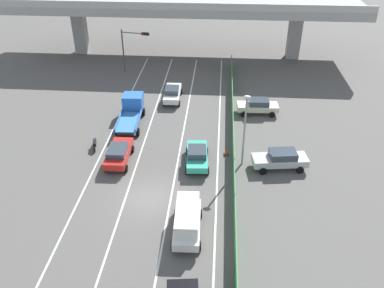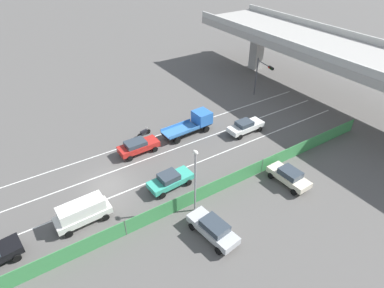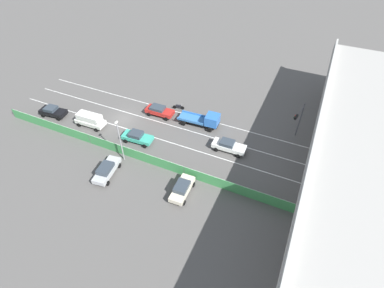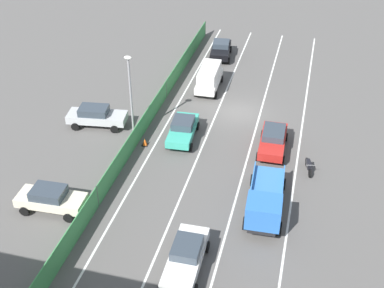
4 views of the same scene
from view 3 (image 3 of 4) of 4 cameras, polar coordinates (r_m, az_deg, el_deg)
ground_plane at (r=48.83m, az=-13.10°, el=4.65°), size 300.00×300.00×0.00m
lane_line_left_edge at (r=49.37m, az=-3.37°, el=6.30°), size 0.14×49.06×0.01m
lane_line_mid_left at (r=46.92m, az=-5.34°, el=3.95°), size 0.14×49.06×0.01m
lane_line_mid_right at (r=44.61m, az=-7.50°, el=1.34°), size 0.14×49.06×0.01m
lane_line_right_edge at (r=42.48m, az=-9.88°, el=-1.54°), size 0.14×49.06×0.01m
elevated_overpass at (r=37.77m, az=30.33°, el=-0.17°), size 48.24×11.14×8.63m
green_fence at (r=41.17m, az=-10.99°, el=-1.92°), size 0.10×45.16×1.60m
car_sedan_black at (r=52.70m, az=-25.06°, el=5.71°), size 2.43×4.41×1.60m
car_sedan_red at (r=48.18m, az=-6.27°, el=6.38°), size 2.09×4.57×1.58m
car_sedan_white at (r=41.83m, az=7.01°, el=-0.32°), size 2.03×4.72×1.61m
car_van_white at (r=48.12m, az=-18.93°, el=4.45°), size 2.13×4.74×2.12m
car_taxi_teal at (r=43.66m, az=-10.43°, el=1.37°), size 2.26×4.59×1.61m
flatbed_truck_blue at (r=45.44m, az=2.63°, el=4.60°), size 2.56×6.42×2.35m
motorcycle at (r=49.56m, az=-2.59°, el=7.14°), size 0.68×1.92×0.93m
parked_wagon_silver at (r=39.78m, az=-16.01°, el=-4.77°), size 4.86×2.44×1.68m
parked_sedan_cream at (r=36.32m, az=-1.90°, el=-8.48°), size 4.41×2.10×1.64m
traffic_light at (r=43.79m, az=19.72°, el=4.72°), size 3.73×0.97×5.65m
street_lamp at (r=39.18m, az=-13.68°, el=1.27°), size 0.60×0.36×6.59m
traffic_cone at (r=41.83m, az=-10.28°, el=-1.94°), size 0.47×0.47×0.60m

